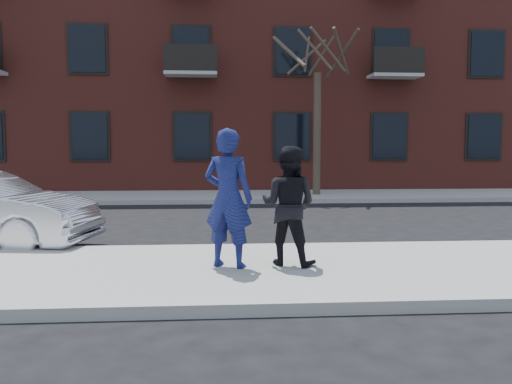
{
  "coord_description": "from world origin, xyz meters",
  "views": [
    {
      "loc": [
        1.01,
        -7.69,
        1.86
      ],
      "look_at": [
        1.6,
        0.4,
        1.16
      ],
      "focal_mm": 38.0,
      "sensor_mm": 36.0,
      "label": 1
    }
  ],
  "objects": [
    {
      "name": "man_hoodie",
      "position": [
        1.17,
        -0.16,
        1.12
      ],
      "size": [
        0.84,
        0.72,
        1.95
      ],
      "rotation": [
        0.0,
        0.0,
        2.72
      ],
      "color": "navy",
      "rests_on": "near_sidewalk"
    },
    {
      "name": "ground",
      "position": [
        0.0,
        0.0,
        0.0
      ],
      "size": [
        100.0,
        100.0,
        0.0
      ],
      "primitive_type": "plane",
      "color": "black",
      "rests_on": "ground"
    },
    {
      "name": "far_curb",
      "position": [
        0.0,
        9.45,
        0.07
      ],
      "size": [
        50.0,
        0.1,
        0.15
      ],
      "primitive_type": "cube",
      "color": "#999691",
      "rests_on": "ground"
    },
    {
      "name": "man_peacoat",
      "position": [
        2.03,
        -0.06,
        1.0
      ],
      "size": [
        1.02,
        0.94,
        1.7
      ],
      "rotation": [
        0.0,
        0.0,
        2.69
      ],
      "color": "black",
      "rests_on": "near_sidewalk"
    },
    {
      "name": "near_curb",
      "position": [
        0.0,
        1.55,
        0.07
      ],
      "size": [
        50.0,
        0.1,
        0.15
      ],
      "primitive_type": "cube",
      "color": "#999691",
      "rests_on": "ground"
    },
    {
      "name": "near_sidewalk",
      "position": [
        0.0,
        -0.25,
        0.07
      ],
      "size": [
        50.0,
        3.5,
        0.15
      ],
      "primitive_type": "cube",
      "color": "gray",
      "rests_on": "ground"
    },
    {
      "name": "apartment_building",
      "position": [
        2.0,
        18.0,
        6.16
      ],
      "size": [
        24.3,
        10.3,
        12.3
      ],
      "color": "maroon",
      "rests_on": "ground"
    },
    {
      "name": "street_tree",
      "position": [
        4.5,
        11.0,
        5.52
      ],
      "size": [
        3.6,
        3.6,
        6.8
      ],
      "color": "#382A21",
      "rests_on": "far_sidewalk"
    },
    {
      "name": "far_sidewalk",
      "position": [
        0.0,
        11.25,
        0.07
      ],
      "size": [
        50.0,
        3.5,
        0.15
      ],
      "primitive_type": "cube",
      "color": "gray",
      "rests_on": "ground"
    }
  ]
}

